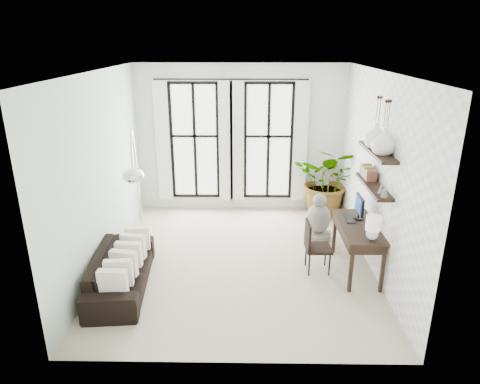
{
  "coord_description": "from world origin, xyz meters",
  "views": [
    {
      "loc": [
        0.13,
        -6.63,
        3.67
      ],
      "look_at": [
        0.02,
        0.3,
        1.17
      ],
      "focal_mm": 32.0,
      "sensor_mm": 36.0,
      "label": 1
    }
  ],
  "objects_px": {
    "buddha": "(318,221)",
    "sofa": "(121,270)",
    "plant": "(328,181)",
    "desk": "(359,230)",
    "arc_lamp": "(134,159)",
    "desk_chair": "(314,244)"
  },
  "relations": [
    {
      "from": "desk",
      "to": "buddha",
      "type": "distance_m",
      "value": 1.34
    },
    {
      "from": "sofa",
      "to": "plant",
      "type": "relative_size",
      "value": 1.29
    },
    {
      "from": "plant",
      "to": "buddha",
      "type": "xyz_separation_m",
      "value": [
        -0.4,
        -1.28,
        -0.38
      ]
    },
    {
      "from": "plant",
      "to": "arc_lamp",
      "type": "height_order",
      "value": "arc_lamp"
    },
    {
      "from": "sofa",
      "to": "plant",
      "type": "distance_m",
      "value": 4.8
    },
    {
      "from": "plant",
      "to": "desk_chair",
      "type": "relative_size",
      "value": 1.77
    },
    {
      "from": "arc_lamp",
      "to": "desk_chair",
      "type": "bearing_deg",
      "value": -6.84
    },
    {
      "from": "sofa",
      "to": "buddha",
      "type": "relative_size",
      "value": 2.13
    },
    {
      "from": "plant",
      "to": "buddha",
      "type": "relative_size",
      "value": 1.65
    },
    {
      "from": "desk_chair",
      "to": "arc_lamp",
      "type": "xyz_separation_m",
      "value": [
        -2.94,
        0.35,
        1.33
      ]
    },
    {
      "from": "buddha",
      "to": "plant",
      "type": "bearing_deg",
      "value": 72.78
    },
    {
      "from": "plant",
      "to": "desk",
      "type": "distance_m",
      "value": 2.49
    },
    {
      "from": "desk_chair",
      "to": "arc_lamp",
      "type": "bearing_deg",
      "value": 171.33
    },
    {
      "from": "sofa",
      "to": "desk",
      "type": "distance_m",
      "value": 3.81
    },
    {
      "from": "sofa",
      "to": "desk",
      "type": "height_order",
      "value": "desk"
    },
    {
      "from": "sofa",
      "to": "buddha",
      "type": "height_order",
      "value": "buddha"
    },
    {
      "from": "plant",
      "to": "arc_lamp",
      "type": "distance_m",
      "value": 4.3
    },
    {
      "from": "plant",
      "to": "desk",
      "type": "xyz_separation_m",
      "value": [
        0.04,
        -2.49,
        -0.01
      ]
    },
    {
      "from": "desk",
      "to": "buddha",
      "type": "bearing_deg",
      "value": 109.95
    },
    {
      "from": "buddha",
      "to": "sofa",
      "type": "bearing_deg",
      "value": -152.29
    },
    {
      "from": "desk",
      "to": "desk_chair",
      "type": "height_order",
      "value": "desk"
    },
    {
      "from": "plant",
      "to": "desk",
      "type": "bearing_deg",
      "value": -88.99
    }
  ]
}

